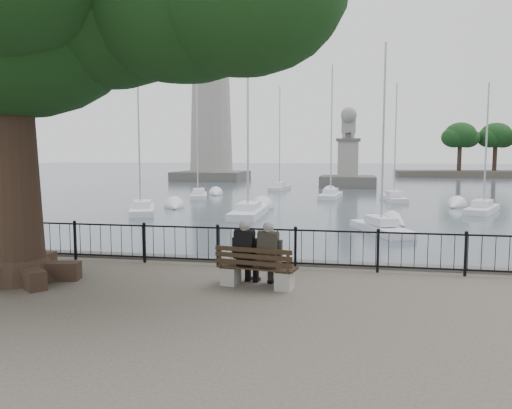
% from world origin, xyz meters
% --- Properties ---
extents(harbor, '(260.00, 260.00, 1.20)m').
position_xyz_m(harbor, '(0.00, 3.00, -0.50)').
color(harbor, '#474440').
rests_on(harbor, ground).
extents(railing, '(22.06, 0.06, 1.00)m').
position_xyz_m(railing, '(0.00, 2.50, 0.56)').
color(railing, black).
rests_on(railing, ground).
extents(bench, '(1.78, 0.79, 0.91)m').
position_xyz_m(bench, '(0.36, 0.63, 0.32)').
color(bench, gray).
rests_on(bench, ground).
extents(person_left, '(0.47, 0.76, 1.44)m').
position_xyz_m(person_left, '(0.13, 0.77, 0.66)').
color(person_left, black).
rests_on(person_left, ground).
extents(person_right, '(0.47, 0.76, 1.44)m').
position_xyz_m(person_right, '(0.66, 0.68, 0.66)').
color(person_right, black).
rests_on(person_right, ground).
extents(lighthouse, '(9.95, 9.95, 30.45)m').
position_xyz_m(lighthouse, '(-18.00, 62.00, 11.82)').
color(lighthouse, '#474440').
rests_on(lighthouse, ground).
extents(lion_monument, '(6.39, 6.39, 9.33)m').
position_xyz_m(lion_monument, '(2.00, 49.93, 1.37)').
color(lion_monument, '#474440').
rests_on(lion_monument, ground).
extents(sailboat_a, '(3.31, 5.44, 9.92)m').
position_xyz_m(sailboat_a, '(-11.09, 20.88, -0.70)').
color(sailboat_a, silver).
rests_on(sailboat_a, ground).
extents(sailboat_b, '(1.75, 5.98, 13.20)m').
position_xyz_m(sailboat_b, '(-3.89, 20.67, -0.63)').
color(sailboat_b, silver).
rests_on(sailboat_b, ground).
extents(sailboat_c, '(3.00, 4.85, 9.27)m').
position_xyz_m(sailboat_c, '(3.83, 15.36, -0.70)').
color(sailboat_c, silver).
rests_on(sailboat_c, ground).
extents(sailboat_d, '(3.36, 5.29, 8.65)m').
position_xyz_m(sailboat_d, '(10.97, 25.46, -0.72)').
color(sailboat_d, silver).
rests_on(sailboat_d, ground).
extents(sailboat_e, '(2.67, 5.11, 12.02)m').
position_xyz_m(sailboat_e, '(-10.91, 32.73, -0.63)').
color(sailboat_e, silver).
rests_on(sailboat_e, ground).
extents(sailboat_f, '(2.03, 5.54, 11.71)m').
position_xyz_m(sailboat_f, '(0.62, 34.75, -0.66)').
color(sailboat_f, silver).
rests_on(sailboat_f, ground).
extents(sailboat_g, '(1.99, 4.92, 9.71)m').
position_xyz_m(sailboat_g, '(5.86, 32.86, -0.69)').
color(sailboat_g, silver).
rests_on(sailboat_g, ground).
extents(sailboat_h, '(1.95, 5.07, 11.22)m').
position_xyz_m(sailboat_h, '(-5.23, 43.98, -0.66)').
color(sailboat_h, silver).
rests_on(sailboat_h, ground).
extents(far_shore, '(30.00, 8.60, 9.18)m').
position_xyz_m(far_shore, '(25.54, 79.46, 3.00)').
color(far_shore, '#453C34').
rests_on(far_shore, ground).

